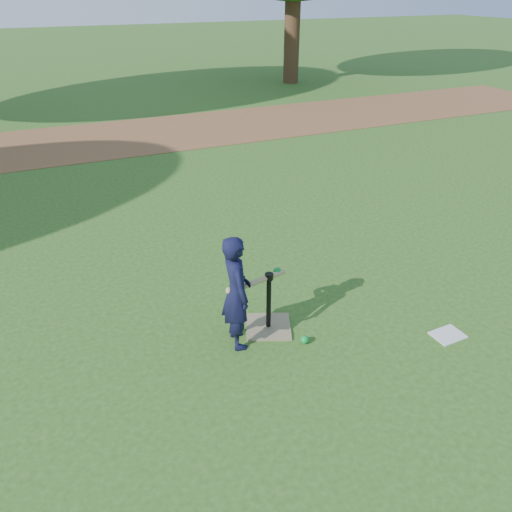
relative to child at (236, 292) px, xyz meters
name	(u,v)px	position (x,y,z in m)	size (l,w,h in m)	color
ground	(260,334)	(0.24, 0.02, -0.55)	(80.00, 80.00, 0.00)	#285116
dirt_strip	(118,138)	(0.24, 7.52, -0.55)	(24.00, 3.00, 0.01)	brown
child	(236,292)	(0.00, 0.00, 0.00)	(0.40, 0.26, 1.11)	black
wiffle_ball_ground	(305,340)	(0.57, -0.27, -0.51)	(0.08, 0.08, 0.08)	#0C8B31
clipboard	(448,335)	(1.88, -0.73, -0.55)	(0.30, 0.23, 0.01)	silver
batting_tee	(268,318)	(0.36, 0.08, -0.44)	(0.56, 0.56, 0.61)	#827553
swing_action	(259,280)	(0.25, 0.07, 0.03)	(0.63, 0.20, 0.08)	tan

